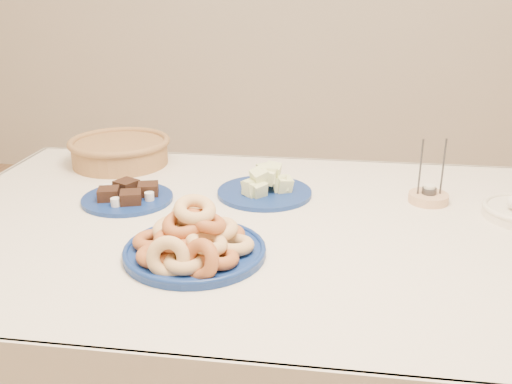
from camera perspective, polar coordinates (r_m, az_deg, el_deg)
dining_table at (r=1.47m, az=0.28°, el=-6.83°), size 1.71×1.11×0.75m
donut_platter at (r=1.25m, az=-6.24°, el=-4.97°), size 0.35×0.35×0.14m
melon_plate at (r=1.59m, az=0.94°, el=0.51°), size 0.28×0.28×0.09m
brownie_plate at (r=1.59m, az=-12.70°, el=-0.41°), size 0.27×0.27×0.04m
wicker_basket at (r=1.91m, az=-13.45°, el=4.07°), size 0.36×0.36×0.09m
candle_holder at (r=1.62m, az=16.86°, el=-0.41°), size 0.12×0.12×0.18m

